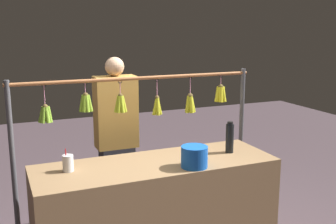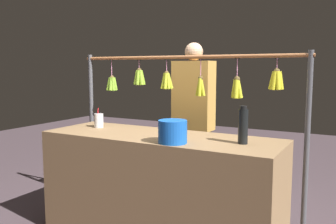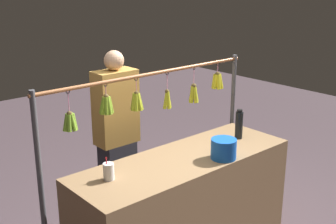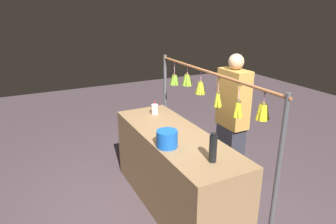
{
  "view_description": "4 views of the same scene",
  "coord_description": "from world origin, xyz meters",
  "px_view_note": "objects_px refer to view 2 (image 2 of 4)",
  "views": [
    {
      "loc": [
        1.2,
        3.07,
        2.04
      ],
      "look_at": [
        -0.11,
        0.0,
        1.33
      ],
      "focal_mm": 44.42,
      "sensor_mm": 36.0,
      "label": 1
    },
    {
      "loc": [
        -1.5,
        2.57,
        1.47
      ],
      "look_at": [
        -0.08,
        0.0,
        1.11
      ],
      "focal_mm": 38.76,
      "sensor_mm": 36.0,
      "label": 2
    },
    {
      "loc": [
        2.36,
        2.49,
        2.39
      ],
      "look_at": [
        0.18,
        0.0,
        1.36
      ],
      "focal_mm": 46.99,
      "sensor_mm": 36.0,
      "label": 3
    },
    {
      "loc": [
        -2.73,
        1.48,
        2.26
      ],
      "look_at": [
        0.18,
        0.0,
        1.12
      ],
      "focal_mm": 32.56,
      "sensor_mm": 36.0,
      "label": 4
    }
  ],
  "objects_px": {
    "blue_bucket": "(173,132)",
    "vendor_person": "(193,127)",
    "water_bottle": "(243,126)",
    "drink_cup": "(99,120)"
  },
  "relations": [
    {
      "from": "blue_bucket",
      "to": "vendor_person",
      "type": "bearing_deg",
      "value": -72.81
    },
    {
      "from": "water_bottle",
      "to": "vendor_person",
      "type": "bearing_deg",
      "value": -46.86
    },
    {
      "from": "blue_bucket",
      "to": "drink_cup",
      "type": "relative_size",
      "value": 1.18
    },
    {
      "from": "water_bottle",
      "to": "drink_cup",
      "type": "distance_m",
      "value": 1.42
    },
    {
      "from": "blue_bucket",
      "to": "water_bottle",
      "type": "bearing_deg",
      "value": -153.83
    },
    {
      "from": "blue_bucket",
      "to": "vendor_person",
      "type": "relative_size",
      "value": 0.12
    },
    {
      "from": "drink_cup",
      "to": "vendor_person",
      "type": "bearing_deg",
      "value": -128.07
    },
    {
      "from": "blue_bucket",
      "to": "drink_cup",
      "type": "distance_m",
      "value": 1.0
    },
    {
      "from": "water_bottle",
      "to": "drink_cup",
      "type": "height_order",
      "value": "water_bottle"
    },
    {
      "from": "water_bottle",
      "to": "blue_bucket",
      "type": "height_order",
      "value": "water_bottle"
    }
  ]
}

